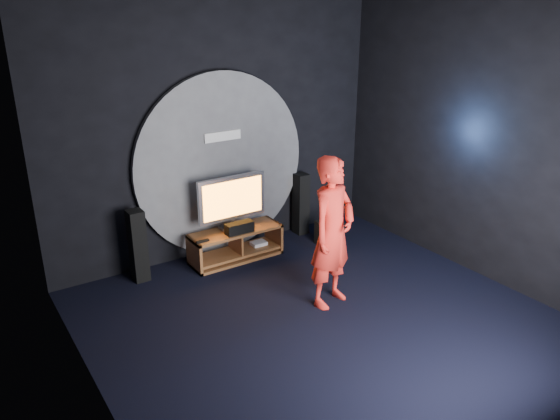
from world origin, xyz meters
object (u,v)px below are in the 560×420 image
object	(u,v)px
tower_speaker_left	(138,246)
subwoofer	(330,233)
tv	(232,200)
media_console	(236,246)
player	(332,233)
tower_speaker_right	(301,204)

from	to	relation	value
tower_speaker_left	subwoofer	distance (m)	2.83
subwoofer	tv	bearing A→B (deg)	163.59
media_console	tower_speaker_left	distance (m)	1.40
tv	tower_speaker_left	size ratio (longest dim) A/B	1.04
media_console	player	bearing A→B (deg)	-77.23
tv	subwoofer	xyz separation A→B (m)	(1.42, -0.42, -0.69)
tv	player	distance (m)	1.79
tower_speaker_left	player	bearing A→B (deg)	-46.43
tower_speaker_left	tower_speaker_right	world-z (taller)	same
media_console	subwoofer	size ratio (longest dim) A/B	3.62
tower_speaker_right	media_console	bearing A→B (deg)	-168.50
tower_speaker_right	player	world-z (taller)	player
player	tv	bearing A→B (deg)	86.43
subwoofer	tower_speaker_left	bearing A→B (deg)	169.68
media_console	tv	bearing A→B (deg)	96.25
media_console	tower_speaker_left	world-z (taller)	tower_speaker_left
tower_speaker_left	player	size ratio (longest dim) A/B	0.53
tv	player	xyz separation A→B (m)	(0.39, -1.74, 0.05)
subwoofer	player	size ratio (longest dim) A/B	0.20
tower_speaker_left	player	xyz separation A→B (m)	(1.74, -1.83, 0.43)
tower_speaker_left	tower_speaker_right	distance (m)	2.67
media_console	subwoofer	distance (m)	1.45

